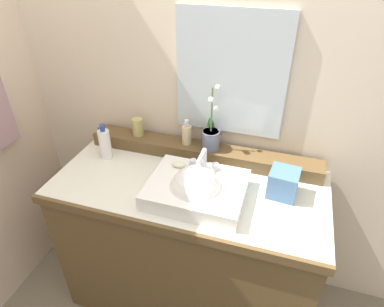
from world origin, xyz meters
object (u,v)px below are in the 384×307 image
object	(u,v)px
soap_bar	(179,164)
lotion_bottle	(105,144)
soap_dispenser	(187,134)
potted_plant	(211,136)
sink_basin	(196,190)
tissue_box	(283,183)
tumbler_cup	(138,127)

from	to	relation	value
soap_bar	lotion_bottle	xyz separation A→B (m)	(-0.45, 0.07, -0.00)
soap_bar	lotion_bottle	world-z (taller)	lotion_bottle
soap_dispenser	soap_bar	bearing A→B (deg)	-81.80
soap_bar	potted_plant	distance (m)	0.25
sink_basin	tissue_box	bearing A→B (deg)	20.98
tumbler_cup	soap_bar	bearing A→B (deg)	-35.29
sink_basin	lotion_bottle	bearing A→B (deg)	163.02
tumbler_cup	soap_dispenser	bearing A→B (deg)	-1.11
tumbler_cup	lotion_bottle	bearing A→B (deg)	-126.26
soap_dispenser	lotion_bottle	bearing A→B (deg)	-159.08
sink_basin	soap_dispenser	world-z (taller)	soap_dispenser
tissue_box	soap_bar	bearing A→B (deg)	-175.57
sink_basin	tissue_box	world-z (taller)	sink_basin
sink_basin	lotion_bottle	size ratio (longest dim) A/B	2.19
sink_basin	soap_bar	size ratio (longest dim) A/B	6.34
soap_bar	lotion_bottle	size ratio (longest dim) A/B	0.34
lotion_bottle	tissue_box	world-z (taller)	lotion_bottle
potted_plant	tumbler_cup	bearing A→B (deg)	178.12
tumbler_cup	lotion_bottle	world-z (taller)	lotion_bottle
sink_basin	lotion_bottle	world-z (taller)	lotion_bottle
soap_dispenser	tissue_box	world-z (taller)	soap_dispenser
sink_basin	potted_plant	xyz separation A→B (m)	(-0.02, 0.32, 0.11)
tissue_box	soap_dispenser	bearing A→B (deg)	160.78
potted_plant	soap_dispenser	distance (m)	0.14
sink_basin	soap_bar	distance (m)	0.17
tumbler_cup	lotion_bottle	size ratio (longest dim) A/B	0.49
sink_basin	tumbler_cup	bearing A→B (deg)	143.03
potted_plant	tumbler_cup	distance (m)	0.43
sink_basin	soap_dispenser	xyz separation A→B (m)	(-0.15, 0.33, 0.09)
tumbler_cup	lotion_bottle	distance (m)	0.21
tumbler_cup	sink_basin	bearing A→B (deg)	-36.97
potted_plant	soap_dispenser	xyz separation A→B (m)	(-0.14, 0.01, -0.01)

